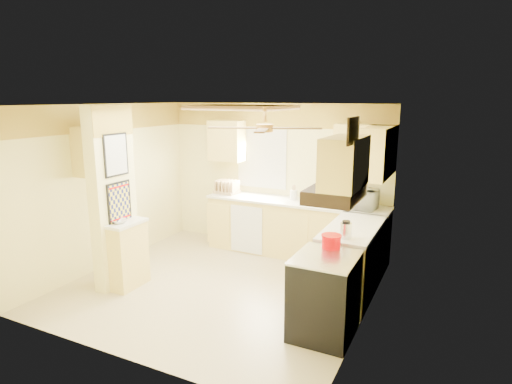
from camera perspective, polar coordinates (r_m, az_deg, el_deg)
The scene contains 34 objects.
floor at distance 6.17m, azimuth -4.78°, elevation -12.39°, with size 4.00×4.00×0.00m, color tan.
ceiling at distance 5.60m, azimuth -5.25°, elevation 11.50°, with size 4.00×4.00×0.00m, color white.
wall_back at distance 7.42m, azimuth 2.56°, elevation 2.05°, with size 4.00×4.00×0.00m, color #FFF29B.
wall_front at distance 4.31m, azimuth -18.16°, elevation -6.32°, with size 4.00×4.00×0.00m, color #FFF29B.
wall_left at distance 6.98m, azimuth -19.23°, elevation 0.70°, with size 3.80×3.80×0.00m, color #FFF29B.
wall_right at distance 5.06m, azimuth 14.87°, elevation -3.33°, with size 3.80×3.80×0.00m, color #FFF29B.
wallpaper_border at distance 7.28m, azimuth 2.58°, elevation 10.18°, with size 4.00×0.02×0.40m, color #FFE14B.
partition_column at distance 6.15m, azimuth -18.54°, elevation -0.77°, with size 0.20×0.70×2.50m, color #FFF29B.
partition_ledge at distance 6.23m, azimuth -16.57°, elevation -8.17°, with size 0.25×0.55×0.90m, color #FFE875.
ledge_top at distance 6.08m, azimuth -16.84°, elevation -4.01°, with size 0.28×0.58×0.04m, color white.
lower_cabinets_back at distance 7.16m, azimuth 5.23°, elevation -4.98°, with size 3.00×0.60×0.90m, color #FFE875.
lower_cabinets_right at distance 5.93m, azimuth 12.73°, elevation -9.03°, with size 0.60×1.40×0.90m, color #FFE875.
countertop_back at distance 7.02m, azimuth 5.27°, elevation -1.34°, with size 3.04×0.64×0.04m, color white.
countertop_right at distance 5.77m, azimuth 12.85°, elevation -4.67°, with size 0.64×1.44×0.04m, color white.
dishwasher_panel at distance 7.18m, azimuth -1.29°, elevation -5.03°, with size 0.58×0.02×0.80m, color white.
window at distance 7.46m, azimuth 0.78°, elevation 4.46°, with size 0.92×0.02×1.02m.
upper_cab_back_left at distance 7.55m, azimuth -3.89°, elevation 6.83°, with size 0.60×0.35×0.70m, color #FFE875.
upper_cab_back_right at distance 6.70m, azimuth 14.32°, elevation 5.74°, with size 0.90×0.35×0.70m, color #FFE875.
upper_cab_right at distance 6.18m, azimuth 15.90°, elevation 5.12°, with size 0.35×1.00×0.70m, color #FFE875.
upper_cab_left_wall at distance 6.59m, azimuth -20.05°, elevation 5.28°, with size 0.35×0.75×0.70m, color #FFE875.
upper_cab_over_stove at distance 4.42m, azimuth 11.73°, elevation 3.87°, with size 0.35×0.76×0.52m, color #FFE875.
stove at distance 4.90m, azimuth 9.14°, elevation -13.45°, with size 0.68×0.77×0.92m.
range_hood at distance 4.50m, azimuth 10.50°, elevation -0.19°, with size 0.50×0.76×0.14m, color black.
poster_menu at distance 5.97m, azimuth -18.17°, elevation 4.73°, with size 0.02×0.42×0.57m.
poster_nashville at distance 6.09m, azimuth -17.76°, elevation -1.34°, with size 0.02×0.42×0.57m.
ceiling_light_panel at distance 5.99m, azimuth -1.88°, elevation 11.18°, with size 1.35×0.95×0.06m.
ceiling_fan at distance 4.52m, azimuth 1.15°, elevation 8.60°, with size 1.15×1.15×0.26m.
vent_grate at distance 4.01m, azimuth 12.85°, elevation 7.99°, with size 0.02×0.40×0.25m, color black.
microwave at distance 6.67m, azimuth 13.49°, elevation -0.85°, with size 0.55×0.37×0.31m, color white.
bowl at distance 6.04m, azimuth -17.75°, elevation -3.76°, with size 0.19×0.19×0.05m, color white.
dutch_oven at distance 4.97m, azimuth 10.01°, elevation -6.48°, with size 0.23×0.23×0.15m.
kettle at distance 5.25m, azimuth 11.90°, elevation -4.98°, with size 0.14×0.14×0.22m.
dish_rack at distance 7.54m, azimuth -3.89°, elevation 0.47°, with size 0.43×0.34×0.23m.
utensil_crock at distance 7.09m, azimuth 5.06°, elevation -0.36°, with size 0.12×0.12×0.24m.
Camera 1 is at (2.90, -4.79, 2.59)m, focal length 30.00 mm.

